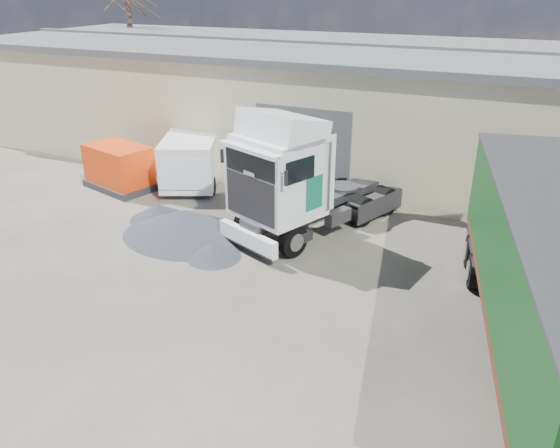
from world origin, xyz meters
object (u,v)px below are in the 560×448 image
at_px(orange_skip, 119,170).
at_px(tractor_unit, 296,183).
at_px(box_trailer, 551,271).
at_px(panel_van, 193,157).

bearing_deg(orange_skip, tractor_unit, 7.28).
relative_size(box_trailer, orange_skip, 3.59).
height_order(box_trailer, orange_skip, box_trailer).
height_order(tractor_unit, panel_van, tractor_unit).
distance_m(panel_van, orange_skip, 3.14).
bearing_deg(orange_skip, box_trailer, -2.73).
height_order(tractor_unit, orange_skip, tractor_unit).
distance_m(tractor_unit, panel_van, 6.98).
distance_m(tractor_unit, box_trailer, 8.70).
bearing_deg(panel_van, box_trailer, -51.77).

